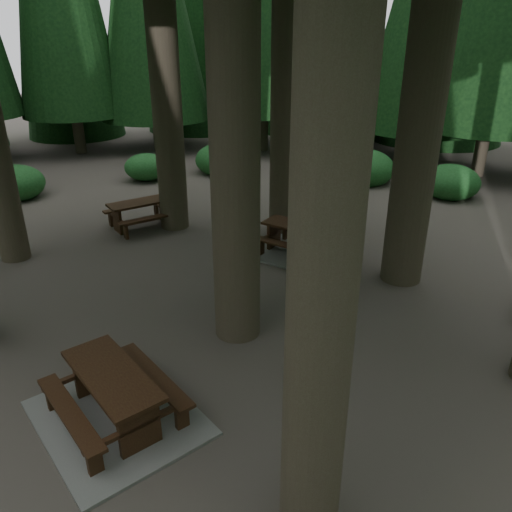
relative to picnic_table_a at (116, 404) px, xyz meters
The scene contains 5 objects.
ground 2.85m from the picnic_table_a, 107.72° to the left, with size 80.00×80.00×0.00m, color #4B453D.
picnic_table_a is the anchor object (origin of this frame).
picnic_table_b 8.03m from the picnic_table_a, 136.01° to the left, with size 1.95×2.17×0.78m.
picnic_table_c 6.75m from the picnic_table_a, 99.32° to the left, with size 2.46×2.08×0.79m.
shrub_ring 3.46m from the picnic_table_a, 92.66° to the left, with size 23.86×24.64×1.49m.
Camera 1 is at (5.91, -6.05, 5.20)m, focal length 35.00 mm.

